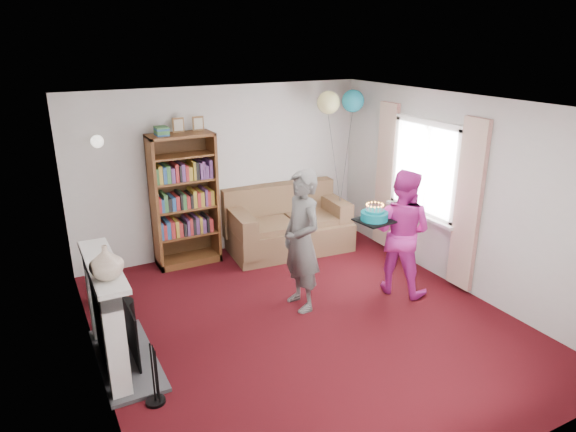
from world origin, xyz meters
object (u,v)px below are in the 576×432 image
bookcase (184,201)px  sofa (287,226)px  person_magenta (401,232)px  birthday_cake (374,216)px  person_striped (302,241)px

bookcase → sofa: 1.66m
bookcase → person_magenta: (2.16, -2.16, -0.12)m
person_magenta → birthday_cake: person_magenta is taller
person_striped → birthday_cake: size_ratio=4.37×
sofa → birthday_cake: birthday_cake is taller
sofa → person_striped: size_ratio=1.06×
bookcase → sofa: (1.54, -0.23, -0.58)m
bookcase → person_striped: size_ratio=1.22×
bookcase → birthday_cake: bookcase is taller
sofa → birthday_cake: size_ratio=4.64×
sofa → birthday_cake: 2.08m
sofa → person_magenta: person_magenta is taller
person_striped → person_magenta: person_striped is taller
sofa → person_striped: person_striped is taller
bookcase → birthday_cake: 2.77m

